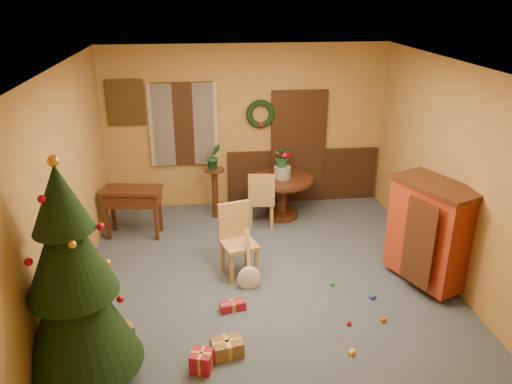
{
  "coord_description": "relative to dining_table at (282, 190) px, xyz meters",
  "views": [
    {
      "loc": [
        -0.82,
        -5.89,
        3.75
      ],
      "look_at": [
        -0.09,
        0.4,
        1.16
      ],
      "focal_mm": 35.0,
      "sensor_mm": 36.0,
      "label": 1
    }
  ],
  "objects": [
    {
      "name": "room_envelope",
      "position": [
        -0.34,
        0.68,
        0.6
      ],
      "size": [
        5.5,
        5.5,
        5.5
      ],
      "color": "#36434E",
      "rests_on": "ground"
    },
    {
      "name": "dining_table",
      "position": [
        0.0,
        0.0,
        0.0
      ],
      "size": [
        1.07,
        1.07,
        0.73
      ],
      "color": "black",
      "rests_on": "floor"
    },
    {
      "name": "urn",
      "position": [
        0.0,
        0.0,
        0.32
      ],
      "size": [
        0.28,
        0.28,
        0.21
      ],
      "primitive_type": "cylinder",
      "color": "slate",
      "rests_on": "dining_table"
    },
    {
      "name": "centerpiece_plant",
      "position": [
        0.0,
        0.0,
        0.62
      ],
      "size": [
        0.34,
        0.3,
        0.38
      ],
      "primitive_type": "imported",
      "color": "#1E4C23",
      "rests_on": "urn"
    },
    {
      "name": "chair_near",
      "position": [
        -0.92,
        -1.77,
        0.04
      ],
      "size": [
        0.56,
        0.56,
        1.04
      ],
      "color": "#A78043",
      "rests_on": "floor"
    },
    {
      "name": "chair_far",
      "position": [
        -0.41,
        -0.38,
        0.02
      ],
      "size": [
        0.47,
        0.47,
        1.0
      ],
      "color": "#A78043",
      "rests_on": "floor"
    },
    {
      "name": "guitar",
      "position": [
        -0.8,
        -2.2,
        -0.14
      ],
      "size": [
        0.34,
        0.5,
        0.73
      ],
      "primitive_type": null,
      "rotation": [
        -0.49,
        0.0,
        -0.05
      ],
      "color": "#F0E0C8",
      "rests_on": "floor"
    },
    {
      "name": "plant_stand",
      "position": [
        -1.16,
        0.13,
        0.04
      ],
      "size": [
        0.35,
        0.35,
        0.89
      ],
      "color": "black",
      "rests_on": "floor"
    },
    {
      "name": "stand_plant",
      "position": [
        -1.16,
        0.13,
        0.61
      ],
      "size": [
        0.3,
        0.28,
        0.45
      ],
      "primitive_type": "imported",
      "rotation": [
        0.0,
        0.0,
        0.36
      ],
      "color": "#19471E",
      "rests_on": "plant_stand"
    },
    {
      "name": "christmas_tree",
      "position": [
        -2.63,
        -3.68,
        0.64
      ],
      "size": [
        1.18,
        1.18,
        2.43
      ],
      "color": "#382111",
      "rests_on": "floor"
    },
    {
      "name": "writing_desk",
      "position": [
        -2.49,
        -0.43,
        0.1
      ],
      "size": [
        0.97,
        0.58,
        0.82
      ],
      "color": "black",
      "rests_on": "floor"
    },
    {
      "name": "sideboard",
      "position": [
        1.6,
        -2.32,
        0.27
      ],
      "size": [
        0.99,
        1.28,
        1.46
      ],
      "color": "#541709",
      "rests_on": "floor"
    },
    {
      "name": "gift_a",
      "position": [
        -1.17,
        -3.48,
        -0.42
      ],
      "size": [
        0.38,
        0.31,
        0.18
      ],
      "color": "brown",
      "rests_on": "floor"
    },
    {
      "name": "gift_b",
      "position": [
        -1.45,
        -3.69,
        -0.4
      ],
      "size": [
        0.27,
        0.27,
        0.22
      ],
      "color": "maroon",
      "rests_on": "floor"
    },
    {
      "name": "gift_c",
      "position": [
        -2.37,
        -3.06,
        -0.44
      ],
      "size": [
        0.33,
        0.29,
        0.15
      ],
      "color": "brown",
      "rests_on": "floor"
    },
    {
      "name": "gift_d",
      "position": [
        -1.06,
        -2.67,
        -0.46
      ],
      "size": [
        0.34,
        0.2,
        0.12
      ],
      "color": "maroon",
      "rests_on": "floor"
    },
    {
      "name": "toy_a",
      "position": [
        0.77,
        -2.64,
        -0.49
      ],
      "size": [
        0.09,
        0.08,
        0.05
      ],
      "primitive_type": "cube",
      "rotation": [
        0.0,
        0.0,
        0.52
      ],
      "color": "#2642A5",
      "rests_on": "floor"
    },
    {
      "name": "toy_b",
      "position": [
        0.33,
        -2.27,
        -0.48
      ],
      "size": [
        0.06,
        0.06,
        0.06
      ],
      "primitive_type": "sphere",
      "color": "green",
      "rests_on": "floor"
    },
    {
      "name": "toy_c",
      "position": [
        0.19,
        -3.64,
        -0.49
      ],
      "size": [
        0.09,
        0.09,
        0.05
      ],
      "primitive_type": "cube",
      "rotation": [
        0.0,
        0.0,
        0.75
      ],
      "color": "gold",
      "rests_on": "floor"
    },
    {
      "name": "toy_d",
      "position": [
        0.31,
        -3.14,
        -0.48
      ],
      "size": [
        0.06,
        0.06,
        0.06
      ],
      "primitive_type": "sphere",
      "color": "#B60C23",
      "rests_on": "floor"
    },
    {
      "name": "toy_e",
      "position": [
        0.74,
        -3.11,
        -0.49
      ],
      "size": [
        0.09,
        0.09,
        0.05
      ],
      "primitive_type": "cube",
      "rotation": [
        0.0,
        0.0,
        0.65
      ],
      "color": "gold",
      "rests_on": "floor"
    }
  ]
}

